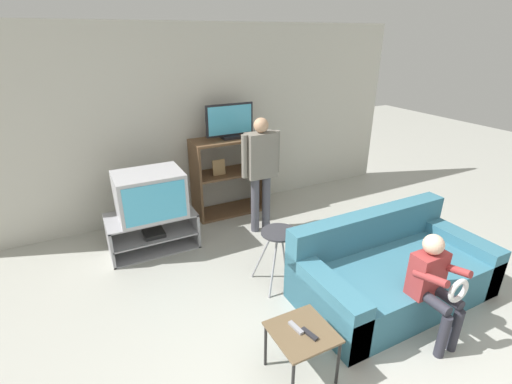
{
  "coord_description": "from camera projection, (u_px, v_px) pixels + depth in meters",
  "views": [
    {
      "loc": [
        -1.66,
        -1.17,
        2.45
      ],
      "look_at": [
        -0.01,
        2.05,
        0.9
      ],
      "focal_mm": 26.0,
      "sensor_mm": 36.0,
      "label": 1
    }
  ],
  "objects": [
    {
      "name": "wall_back",
      "position": [
        201.0,
        123.0,
        5.18
      ],
      "size": [
        6.4,
        0.06,
        2.6
      ],
      "color": "beige",
      "rests_on": "ground_plane"
    },
    {
      "name": "tv_stand",
      "position": [
        152.0,
        231.0,
        4.54
      ],
      "size": [
        1.04,
        0.58,
        0.45
      ],
      "color": "#939399",
      "rests_on": "ground_plane"
    },
    {
      "name": "television_main",
      "position": [
        150.0,
        194.0,
        4.33
      ],
      "size": [
        0.77,
        0.57,
        0.54
      ],
      "color": "#B2B2B7",
      "rests_on": "tv_stand"
    },
    {
      "name": "media_shelf",
      "position": [
        229.0,
        175.0,
        5.34
      ],
      "size": [
        1.04,
        0.46,
        1.12
      ],
      "color": "brown",
      "rests_on": "ground_plane"
    },
    {
      "name": "television_flat",
      "position": [
        230.0,
        122.0,
        5.04
      ],
      "size": [
        0.68,
        0.2,
        0.47
      ],
      "color": "black",
      "rests_on": "media_shelf"
    },
    {
      "name": "folding_stool",
      "position": [
        279.0,
        240.0,
        3.79
      ],
      "size": [
        0.45,
        0.41,
        0.61
      ],
      "color": "#99999E",
      "rests_on": "ground_plane"
    },
    {
      "name": "snack_table",
      "position": [
        302.0,
        337.0,
        2.76
      ],
      "size": [
        0.44,
        0.44,
        0.43
      ],
      "color": "brown",
      "rests_on": "ground_plane"
    },
    {
      "name": "remote_control_black",
      "position": [
        309.0,
        334.0,
        2.7
      ],
      "size": [
        0.07,
        0.15,
        0.02
      ],
      "primitive_type": "cube",
      "rotation": [
        0.0,
        0.0,
        0.22
      ],
      "color": "#232328",
      "rests_on": "snack_table"
    },
    {
      "name": "remote_control_white",
      "position": [
        296.0,
        328.0,
        2.75
      ],
      "size": [
        0.05,
        0.15,
        0.02
      ],
      "primitive_type": "cube",
      "rotation": [
        0.0,
        0.0,
        0.12
      ],
      "color": "gray",
      "rests_on": "snack_table"
    },
    {
      "name": "couch",
      "position": [
        391.0,
        271.0,
        3.7
      ],
      "size": [
        1.94,
        1.0,
        0.77
      ],
      "color": "teal",
      "rests_on": "ground_plane"
    },
    {
      "name": "person_standing_adult",
      "position": [
        261.0,
        165.0,
        4.68
      ],
      "size": [
        0.53,
        0.2,
        1.52
      ],
      "color": "#4C4C56",
      "rests_on": "ground_plane"
    },
    {
      "name": "person_seated_child",
      "position": [
        435.0,
        282.0,
        3.06
      ],
      "size": [
        0.33,
        0.43,
        0.97
      ],
      "color": "#2D2D38",
      "rests_on": "ground_plane"
    }
  ]
}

